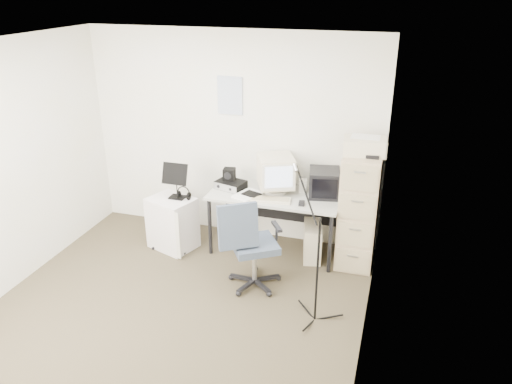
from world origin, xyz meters
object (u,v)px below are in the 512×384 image
(side_cart, at_px, (173,223))
(office_chair, at_px, (254,243))
(desk, at_px, (275,222))
(filing_cabinet, at_px, (359,209))

(side_cart, bearing_deg, office_chair, -3.50)
(desk, distance_m, side_cart, 1.22)
(desk, xyz_separation_m, office_chair, (-0.01, -0.78, 0.13))
(office_chair, bearing_deg, filing_cabinet, 6.72)
(desk, relative_size, office_chair, 1.51)
(filing_cabinet, xyz_separation_m, side_cart, (-2.14, -0.31, -0.33))
(filing_cabinet, relative_size, office_chair, 1.31)
(desk, xyz_separation_m, side_cart, (-1.19, -0.28, -0.05))
(filing_cabinet, height_order, office_chair, filing_cabinet)
(filing_cabinet, distance_m, desk, 0.99)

